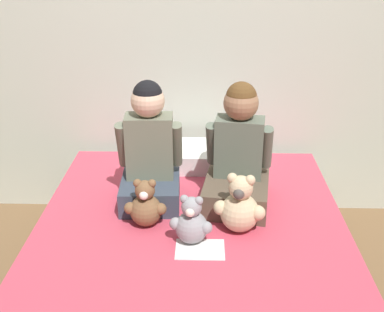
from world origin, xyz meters
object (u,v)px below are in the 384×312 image
bed (191,277)px  teddy_bear_held_by_left_child (146,206)px  pillow_at_headboard (194,156)px  teddy_bear_between_children (191,223)px  child_on_right (238,158)px  sign_card (200,249)px  teddy_bear_held_by_right_child (240,207)px  child_on_left (150,153)px

bed → teddy_bear_held_by_left_child: 0.39m
bed → teddy_bear_held_by_left_child: (-0.21, 0.10, 0.32)m
teddy_bear_held_by_left_child → pillow_at_headboard: (0.21, 0.65, -0.04)m
teddy_bear_held_by_left_child → teddy_bear_between_children: 0.25m
child_on_right → sign_card: 0.52m
teddy_bear_held_by_right_child → sign_card: 0.27m
bed → child_on_left: size_ratio=3.02×
child_on_right → sign_card: size_ratio=2.90×
child_on_right → teddy_bear_held_by_right_child: (-0.01, -0.27, -0.12)m
bed → pillow_at_headboard: 0.80m
teddy_bear_between_children → sign_card: 0.12m
sign_card → teddy_bear_held_by_left_child: bearing=142.4°
teddy_bear_held_by_right_child → sign_card: size_ratio=1.34×
child_on_left → teddy_bear_held_by_right_child: (0.43, -0.27, -0.14)m
teddy_bear_held_by_left_child → teddy_bear_held_by_right_child: teddy_bear_held_by_right_child is taller
child_on_right → sign_card: (-0.18, -0.43, -0.23)m
bed → child_on_right: child_on_right is taller
teddy_bear_held_by_left_child → pillow_at_headboard: size_ratio=0.41×
teddy_bear_held_by_left_child → sign_card: (0.25, -0.19, -0.10)m
teddy_bear_between_children → pillow_at_headboard: 0.78m
child_on_right → pillow_at_headboard: bearing=127.1°
bed → child_on_left: bearing=121.7°
bed → child_on_right: (0.22, 0.34, 0.46)m
teddy_bear_between_children → sign_card: teddy_bear_between_children is taller
bed → sign_card: sign_card is taller
child_on_right → teddy_bear_held_by_left_child: size_ratio=2.60×
bed → teddy_bear_held_by_left_child: bearing=154.2°
teddy_bear_held_by_left_child → child_on_right: bearing=30.4°
child_on_left → pillow_at_headboard: child_on_left is taller
teddy_bear_held_by_right_child → teddy_bear_between_children: 0.24m
teddy_bear_held_by_left_child → sign_card: 0.33m
teddy_bear_held_by_right_child → teddy_bear_between_children: size_ratio=1.24×
child_on_left → sign_card: bearing=-62.1°
teddy_bear_held_by_left_child → pillow_at_headboard: 0.68m
pillow_at_headboard → child_on_right: bearing=-61.1°
pillow_at_headboard → sign_card: 0.84m
child_on_right → pillow_at_headboard: size_ratio=1.08×
child_on_right → teddy_bear_between_children: child_on_right is taller
child_on_right → pillow_at_headboard: 0.50m
child_on_left → teddy_bear_held_by_left_child: size_ratio=2.63×
child_on_left → sign_card: 0.56m
child_on_left → teddy_bear_between_children: child_on_left is taller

